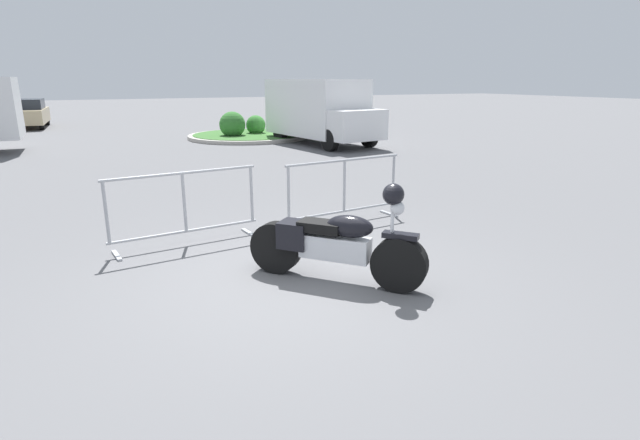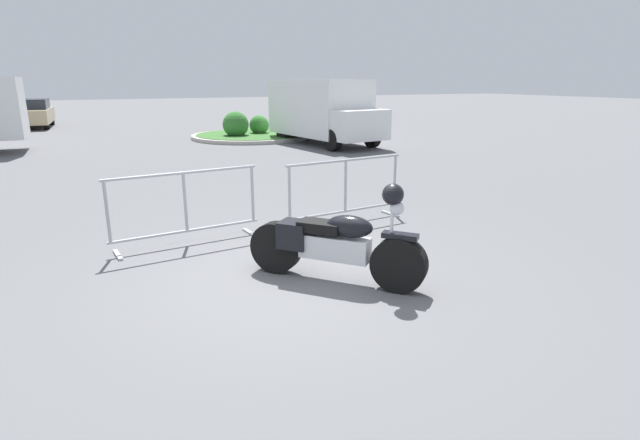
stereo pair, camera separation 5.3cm
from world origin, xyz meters
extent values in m
plane|color=#5B5B5E|center=(0.00, 0.00, 0.00)|extent=(120.00, 120.00, 0.00)
cylinder|color=black|center=(1.03, -0.76, 0.32)|extent=(0.56, 0.60, 0.64)
cylinder|color=black|center=(0.00, 0.39, 0.32)|extent=(0.56, 0.60, 0.64)
cube|color=silver|center=(0.52, -0.18, 0.42)|extent=(0.73, 0.78, 0.28)
ellipsoid|color=black|center=(0.63, -0.32, 0.70)|extent=(0.56, 0.59, 0.26)
cube|color=black|center=(0.40, -0.05, 0.66)|extent=(0.55, 0.57, 0.12)
cube|color=black|center=(0.17, 0.20, 0.52)|extent=(0.48, 0.48, 0.32)
cube|color=black|center=(1.03, -0.76, 0.66)|extent=(0.37, 0.39, 0.06)
cylinder|color=silver|center=(0.96, -0.69, 0.79)|extent=(0.06, 0.06, 0.45)
sphere|color=silver|center=(0.99, -0.72, 0.96)|extent=(0.16, 0.16, 0.16)
sphere|color=black|center=(0.96, -0.69, 1.11)|extent=(0.24, 0.24, 0.24)
cylinder|color=#9EA0A5|center=(-0.78, 1.96, 1.05)|extent=(2.18, 0.28, 0.04)
cylinder|color=#9EA0A5|center=(-0.78, 1.96, 0.20)|extent=(2.18, 0.28, 0.04)
cylinder|color=#9EA0A5|center=(-1.82, 1.85, 0.62)|extent=(0.05, 0.05, 0.85)
cylinder|color=#9EA0A5|center=(-0.78, 1.96, 0.62)|extent=(0.05, 0.05, 0.85)
cylinder|color=#9EA0A5|center=(0.26, 2.07, 0.62)|extent=(0.05, 0.05, 0.85)
cube|color=#9EA0A5|center=(-1.75, 1.85, 0.01)|extent=(0.11, 0.44, 0.03)
cube|color=#9EA0A5|center=(0.19, 2.06, 0.01)|extent=(0.11, 0.44, 0.03)
cylinder|color=#9EA0A5|center=(1.81, 1.96, 1.05)|extent=(2.18, 0.28, 0.04)
cylinder|color=#9EA0A5|center=(1.81, 1.96, 0.20)|extent=(2.18, 0.28, 0.04)
cylinder|color=#9EA0A5|center=(0.78, 1.85, 0.62)|extent=(0.05, 0.05, 0.85)
cylinder|color=#9EA0A5|center=(1.81, 1.96, 0.62)|extent=(0.05, 0.05, 0.85)
cylinder|color=#9EA0A5|center=(2.85, 2.07, 0.62)|extent=(0.05, 0.05, 0.85)
cube|color=#9EA0A5|center=(0.84, 1.85, 0.01)|extent=(0.11, 0.44, 0.03)
cube|color=#9EA0A5|center=(2.78, 2.06, 0.01)|extent=(0.11, 0.44, 0.03)
cube|color=white|center=(6.06, 11.90, 1.31)|extent=(2.57, 4.35, 2.00)
cube|color=white|center=(6.42, 9.43, 0.84)|extent=(2.01, 1.17, 1.00)
cylinder|color=black|center=(7.19, 9.94, 0.36)|extent=(0.34, 0.75, 0.72)
cylinder|color=black|center=(5.53, 9.70, 0.36)|extent=(0.34, 0.75, 0.72)
cylinder|color=black|center=(6.71, 13.21, 0.36)|extent=(0.34, 0.75, 0.72)
cylinder|color=black|center=(5.05, 12.96, 0.36)|extent=(0.34, 0.75, 0.72)
cube|color=tan|center=(-4.02, 23.54, 0.58)|extent=(1.86, 4.16, 0.66)
cube|color=#1E232B|center=(-4.03, 23.40, 1.15)|extent=(1.63, 2.16, 0.47)
cylinder|color=black|center=(-4.66, 24.88, 0.30)|extent=(0.24, 0.62, 0.61)
cylinder|color=black|center=(-3.26, 24.81, 0.30)|extent=(0.24, 0.62, 0.61)
cylinder|color=black|center=(-4.79, 22.27, 0.30)|extent=(0.24, 0.62, 0.61)
cylinder|color=black|center=(-3.39, 22.20, 0.30)|extent=(0.24, 0.62, 0.61)
cylinder|color=#ADA89E|center=(4.29, 14.61, 0.07)|extent=(4.80, 4.80, 0.14)
cylinder|color=#38662D|center=(4.29, 14.61, 0.15)|extent=(4.41, 4.41, 0.02)
sphere|color=#33702D|center=(3.60, 14.42, 0.58)|extent=(1.02, 1.02, 1.02)
sphere|color=#33702D|center=(4.72, 14.86, 0.48)|extent=(0.80, 0.80, 0.80)
camera|label=1|loc=(-2.07, -5.07, 2.32)|focal=28.00mm
camera|label=2|loc=(-2.02, -5.09, 2.32)|focal=28.00mm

